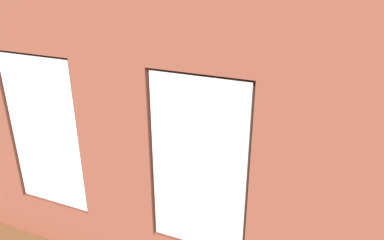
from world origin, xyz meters
name	(u,v)px	position (x,y,z in m)	size (l,w,h in m)	color
ground_plane	(198,173)	(0.00, 0.00, -0.05)	(6.44, 5.62, 0.10)	brown
brick_wall_with_windows	(116,139)	(0.00, 2.43, 1.76)	(5.84, 0.30, 3.52)	brown
white_wall_right	(54,65)	(2.87, 0.20, 1.76)	(0.10, 4.62, 3.52)	silver
couch_by_window	(132,206)	(0.30, 1.78, 0.33)	(2.08, 0.87, 0.80)	black
couch_left	(322,201)	(-2.22, 0.60, 0.33)	(0.97, 1.75, 0.80)	black
coffee_table	(214,147)	(-0.19, -0.32, 0.39)	(1.23, 0.74, 0.45)	#A87547
cup_ceramic	(233,141)	(-0.53, -0.45, 0.50)	(0.09, 0.09, 0.10)	silver
candle_jar	(208,138)	(-0.04, -0.41, 0.50)	(0.08, 0.08, 0.11)	#B7333D
table_plant_small	(193,136)	(0.18, -0.21, 0.58)	(0.15, 0.15, 0.24)	#9E5638
remote_gray	(214,143)	(-0.19, -0.32, 0.46)	(0.05, 0.17, 0.02)	#59595B
remote_silver	(216,147)	(-0.28, -0.21, 0.46)	(0.05, 0.17, 0.02)	#B2B2B7
media_console	(71,142)	(2.57, 0.38, 0.26)	(1.10, 0.42, 0.51)	black
tv_flatscreen	(67,115)	(2.57, 0.38, 0.84)	(0.93, 0.20, 0.65)	black
papasan_chair	(183,109)	(1.04, -1.68, 0.45)	(1.16, 1.16, 0.71)	olive
potted_plant_foreground_right	(138,93)	(2.26, -1.76, 0.64)	(0.82, 0.87, 1.34)	brown
potted_plant_by_left_couch	(306,158)	(-1.82, -0.71, 0.30)	(0.24, 0.24, 0.49)	gray
potted_plant_corner_near_left	(344,125)	(-2.37, -1.81, 0.59)	(0.64, 0.64, 0.91)	beige
potted_plant_between_couches	(233,203)	(-1.18, 1.73, 0.76)	(1.09, 1.14, 1.47)	brown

